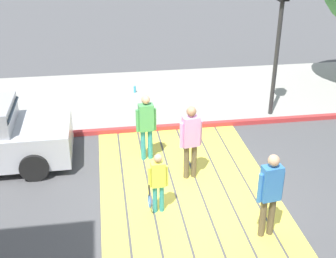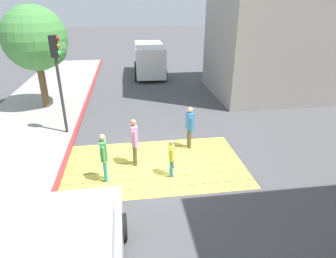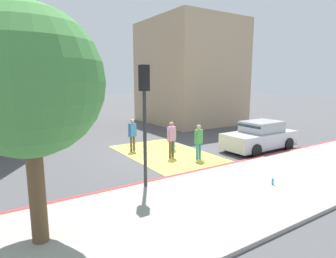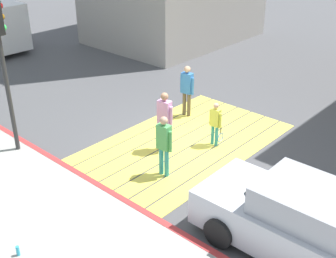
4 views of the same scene
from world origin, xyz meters
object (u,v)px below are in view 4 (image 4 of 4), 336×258
(car_parked_near_curb, at_px, (303,224))
(pedestrian_child_with_racket, at_px, (216,122))
(traffic_light_corner, at_px, (1,49))
(pedestrian_adult_trailing, at_px, (164,142))
(pedestrian_adult_lead, at_px, (187,87))
(water_bottle, at_px, (18,251))
(pedestrian_adult_side, at_px, (165,117))

(car_parked_near_curb, relative_size, pedestrian_child_with_racket, 3.22)
(car_parked_near_curb, distance_m, traffic_light_corner, 8.36)
(traffic_light_corner, distance_m, pedestrian_adult_trailing, 4.79)
(pedestrian_adult_trailing, bearing_deg, car_parked_near_curb, -94.42)
(pedestrian_adult_lead, relative_size, pedestrian_child_with_racket, 1.30)
(pedestrian_adult_lead, bearing_deg, traffic_light_corner, 158.76)
(water_bottle, xyz_separation_m, pedestrian_adult_lead, (7.42, 1.86, 0.78))
(pedestrian_adult_side, bearing_deg, water_bottle, -170.95)
(pedestrian_adult_side, height_order, pedestrian_child_with_racket, pedestrian_adult_side)
(traffic_light_corner, relative_size, pedestrian_adult_lead, 2.44)
(car_parked_near_curb, xyz_separation_m, pedestrian_adult_trailing, (0.31, 3.99, 0.25))
(traffic_light_corner, height_order, water_bottle, traffic_light_corner)
(car_parked_near_curb, bearing_deg, pedestrian_adult_side, 75.00)
(pedestrian_adult_lead, relative_size, pedestrian_adult_side, 0.98)
(traffic_light_corner, bearing_deg, pedestrian_adult_trailing, -64.12)
(pedestrian_adult_trailing, xyz_separation_m, pedestrian_child_with_racket, (2.19, -0.01, -0.22))
(traffic_light_corner, relative_size, pedestrian_adult_trailing, 2.51)
(pedestrian_adult_trailing, relative_size, pedestrian_child_with_racket, 1.26)
(car_parked_near_curb, bearing_deg, pedestrian_adult_lead, 59.25)
(pedestrian_adult_lead, height_order, pedestrian_adult_side, pedestrian_adult_side)
(pedestrian_adult_lead, distance_m, pedestrian_adult_trailing, 3.73)
(pedestrian_adult_trailing, height_order, pedestrian_adult_side, pedestrian_adult_side)
(car_parked_near_curb, height_order, pedestrian_adult_side, pedestrian_adult_side)
(pedestrian_child_with_racket, bearing_deg, pedestrian_adult_trailing, 179.73)
(pedestrian_adult_trailing, xyz_separation_m, pedestrian_adult_side, (1.00, 0.89, 0.05))
(traffic_light_corner, height_order, pedestrian_adult_side, traffic_light_corner)
(pedestrian_adult_lead, height_order, pedestrian_child_with_racket, pedestrian_adult_lead)
(pedestrian_adult_side, bearing_deg, pedestrian_child_with_racket, -37.01)
(traffic_light_corner, xyz_separation_m, pedestrian_adult_lead, (5.09, -1.98, -2.03))
(water_bottle, relative_size, pedestrian_adult_side, 0.12)
(pedestrian_adult_trailing, bearing_deg, water_bottle, 179.25)
(pedestrian_adult_side, distance_m, pedestrian_child_with_racket, 1.51)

